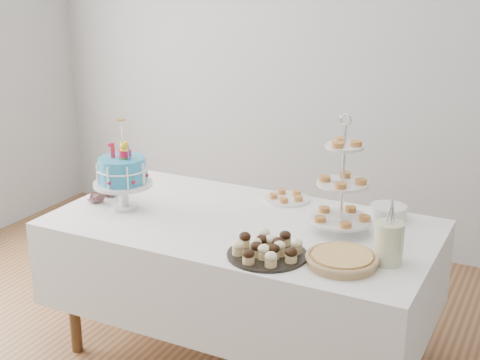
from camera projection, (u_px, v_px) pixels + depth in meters
The scene contains 11 objects.
walls at pixel (212, 122), 2.93m from camera, with size 5.04×4.04×2.70m.
table at pixel (242, 263), 3.44m from camera, with size 1.92×1.02×0.77m.
birthday_cake at pixel (123, 185), 3.51m from camera, with size 0.31×0.31×0.48m.
cupcake_tray at pixel (267, 248), 2.97m from camera, with size 0.36×0.36×0.08m.
pie at pixel (342, 259), 2.88m from camera, with size 0.32×0.32×0.05m.
tiered_stand at pixel (343, 184), 3.17m from camera, with size 0.30×0.30×0.58m.
plate_stack at pixel (388, 212), 3.39m from camera, with size 0.19×0.19×0.07m.
pastry_plate at pixel (287, 197), 3.67m from camera, with size 0.25×0.25×0.04m.
jam_bowl_a at pixel (96, 197), 3.63m from camera, with size 0.10×0.10×0.06m.
jam_bowl_b at pixel (109, 191), 3.73m from camera, with size 0.10×0.10×0.06m.
utensil_pitcher at pixel (389, 241), 2.88m from camera, with size 0.13×0.13×0.29m.
Camera 1 is at (1.41, -2.50, 2.03)m, focal length 50.00 mm.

